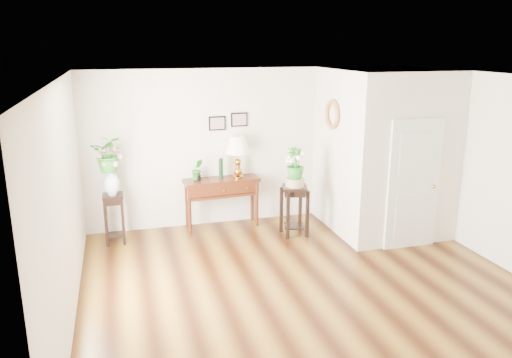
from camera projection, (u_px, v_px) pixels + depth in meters
name	position (u px, v px, depth m)	size (l,w,h in m)	color
floor	(305.00, 284.00, 6.89)	(6.00, 5.50, 0.02)	brown
ceiling	(311.00, 77.00, 6.16)	(6.00, 5.50, 0.02)	white
wall_back	(253.00, 146.00, 9.08)	(6.00, 0.02, 2.80)	beige
wall_front	(435.00, 278.00, 3.97)	(6.00, 0.02, 2.80)	beige
wall_left	(65.00, 206.00, 5.74)	(0.02, 5.50, 2.80)	beige
wall_right	(499.00, 171.00, 7.31)	(0.02, 5.50, 2.80)	beige
partition	(383.00, 150.00, 8.72)	(1.80, 1.95, 2.80)	beige
door	(413.00, 185.00, 7.88)	(0.90, 0.05, 2.10)	silver
art_print_left	(217.00, 123.00, 8.77)	(0.30, 0.02, 0.25)	black
art_print_right	(239.00, 120.00, 8.86)	(0.30, 0.02, 0.25)	black
wall_ornament	(332.00, 114.00, 8.42)	(0.51, 0.51, 0.07)	#AA802C
console_table	(222.00, 203.00, 8.96)	(1.34, 0.45, 0.89)	#382110
table_lamp	(238.00, 158.00, 8.83)	(0.44, 0.44, 0.76)	#AE771D
green_vase	(221.00, 169.00, 8.79)	(0.08, 0.08, 0.37)	black
potted_plant	(197.00, 170.00, 8.68)	(0.20, 0.16, 0.37)	#247A20
plant_stand_a	(114.00, 219.00, 8.20)	(0.33, 0.33, 0.84)	black
porcelain_vase	(111.00, 181.00, 8.03)	(0.25, 0.25, 0.43)	silver
lily_arrangement	(109.00, 152.00, 7.91)	(0.53, 0.46, 0.59)	#247A20
plant_stand_b	(294.00, 210.00, 8.56)	(0.41, 0.41, 0.87)	black
ceramic_bowl	(295.00, 182.00, 8.43)	(0.32, 0.32, 0.14)	tan
narcissus	(295.00, 164.00, 8.35)	(0.30, 0.30, 0.54)	#247A20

